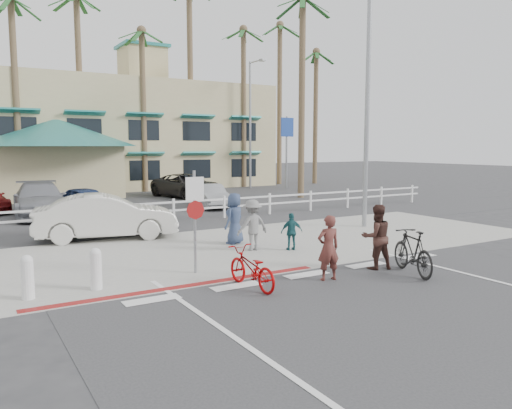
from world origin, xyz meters
TOP-DOWN VIEW (x-y plane):
  - ground at (0.00, 0.00)m, footprint 140.00×140.00m
  - bike_path at (0.00, -2.00)m, footprint 12.00×16.00m
  - sidewalk_plaza at (0.00, 4.50)m, footprint 22.00×7.00m
  - cross_street at (0.00, 8.50)m, footprint 40.00×5.00m
  - parking_lot at (0.00, 18.00)m, footprint 50.00×16.00m
  - curb_red at (-3.00, 1.20)m, footprint 7.00×0.25m
  - rail_fence at (0.50, 10.50)m, footprint 29.40×0.16m
  - building at (2.00, 31.00)m, footprint 28.00×16.00m
  - sign_post at (-2.30, 2.20)m, footprint 0.50×0.10m
  - bollard_0 at (-4.80, 2.00)m, footprint 0.26×0.26m
  - bollard_1 at (-6.20, 2.00)m, footprint 0.26×0.26m
  - streetlight_0 at (6.50, 5.50)m, footprint 0.60×2.00m
  - streetlight_1 at (12.00, 24.00)m, footprint 0.60×2.00m
  - info_sign at (14.00, 22.00)m, footprint 1.20×0.16m
  - palm_3 at (-4.00, 25.00)m, footprint 4.00×4.00m
  - palm_4 at (0.00, 26.00)m, footprint 4.00×4.00m
  - palm_5 at (4.00, 25.00)m, footprint 4.00×4.00m
  - palm_6 at (8.00, 26.00)m, footprint 4.00×4.00m
  - palm_7 at (12.00, 25.00)m, footprint 4.00×4.00m
  - palm_8 at (16.00, 26.00)m, footprint 4.00×4.00m
  - palm_9 at (19.00, 25.00)m, footprint 4.00×4.00m
  - palm_11 at (11.00, 16.00)m, footprint 4.00×4.00m
  - bike_red at (-1.77, 0.32)m, footprint 0.71×1.80m
  - rider_red at (0.15, -0.04)m, footprint 0.63×0.47m
  - bike_black at (2.33, -0.68)m, footprint 1.14×1.97m
  - rider_black at (1.94, 0.19)m, footprint 0.98×0.85m
  - pedestrian_a at (0.34, 3.85)m, footprint 1.02×0.59m
  - pedestrian_child at (1.38, 3.24)m, footprint 0.74×0.48m
  - pedestrian_b at (0.37, 5.05)m, footprint 0.98×0.86m
  - car_white_sedan at (-3.02, 8.08)m, footprint 4.97×2.58m
  - lot_car_1 at (-4.21, 15.13)m, footprint 2.57×5.49m
  - lot_car_2 at (-2.20, 15.01)m, footprint 2.47×4.01m
  - lot_car_3 at (3.91, 14.24)m, footprint 1.89×3.86m
  - lot_car_5 at (4.91, 19.68)m, footprint 3.46×5.69m

SIDE VIEW (x-z plane):
  - ground at x=0.00m, z-range 0.00..0.00m
  - parking_lot at x=0.00m, z-range 0.00..0.01m
  - bike_path at x=0.00m, z-range 0.00..0.01m
  - cross_street at x=0.00m, z-range 0.00..0.01m
  - sidewalk_plaza at x=0.00m, z-range 0.00..0.01m
  - curb_red at x=-3.00m, z-range 0.00..0.02m
  - bike_red at x=-1.77m, z-range 0.00..0.93m
  - bollard_0 at x=-4.80m, z-range 0.00..0.95m
  - bollard_1 at x=-6.20m, z-range 0.00..0.95m
  - rail_fence at x=0.50m, z-range 0.00..1.00m
  - bike_black at x=2.33m, z-range 0.00..1.14m
  - pedestrian_child at x=1.38m, z-range 0.00..1.16m
  - lot_car_3 at x=3.91m, z-range 0.00..1.22m
  - lot_car_2 at x=-2.20m, z-range 0.00..1.27m
  - lot_car_5 at x=4.91m, z-range 0.00..1.47m
  - lot_car_1 at x=-4.21m, z-range 0.00..1.55m
  - car_white_sedan at x=-3.02m, z-range 0.00..1.56m
  - pedestrian_a at x=0.34m, z-range 0.00..1.58m
  - rider_red at x=0.15m, z-range 0.00..1.58m
  - pedestrian_b at x=0.37m, z-range 0.00..1.68m
  - rider_black at x=1.94m, z-range 0.00..1.70m
  - sign_post at x=-2.30m, z-range 0.00..2.90m
  - info_sign at x=14.00m, z-range 0.00..5.60m
  - streetlight_0 at x=6.50m, z-range 0.00..9.00m
  - streetlight_1 at x=12.00m, z-range 0.00..9.50m
  - building at x=2.00m, z-range 0.00..11.30m
  - palm_5 at x=4.00m, z-range 0.00..13.00m
  - palm_9 at x=19.00m, z-range 0.00..13.00m
  - palm_3 at x=-4.00m, z-range 0.00..14.00m
  - palm_7 at x=12.00m, z-range 0.00..14.00m
  - palm_11 at x=11.00m, z-range 0.00..14.00m
  - palm_4 at x=0.00m, z-range 0.00..15.00m
  - palm_8 at x=16.00m, z-range 0.00..15.00m
  - palm_6 at x=8.00m, z-range 0.00..17.00m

